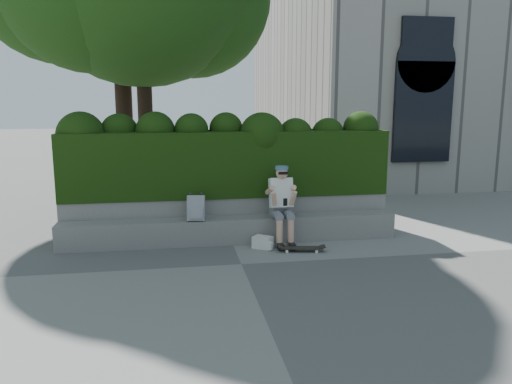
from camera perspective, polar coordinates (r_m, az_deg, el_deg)
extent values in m
plane|color=slate|center=(7.84, -1.68, -8.25)|extent=(80.00, 80.00, 0.00)
cube|color=gray|center=(8.96, -2.80, -4.35)|extent=(6.00, 0.45, 0.45)
cube|color=gray|center=(9.39, -3.15, -2.74)|extent=(6.00, 0.50, 0.75)
cube|color=black|center=(9.43, -3.36, 3.35)|extent=(6.00, 1.00, 1.20)
cylinder|color=black|center=(11.76, -12.41, 5.65)|extent=(0.33, 0.33, 3.16)
cylinder|color=black|center=(12.46, -14.70, 6.11)|extent=(0.39, 0.39, 3.29)
cube|color=slate|center=(8.98, 2.75, -2.13)|extent=(0.36, 0.26, 0.22)
cube|color=silver|center=(8.84, 2.86, -0.08)|extent=(0.40, 0.32, 0.55)
sphere|color=tan|center=(8.72, 2.98, 2.17)|extent=(0.21, 0.21, 0.21)
cylinder|color=#476783|center=(8.72, 2.96, 2.77)|extent=(0.23, 0.23, 0.06)
cube|color=black|center=(8.53, 3.36, -1.16)|extent=(0.07, 0.02, 0.13)
cylinder|color=tan|center=(8.61, 2.70, -4.83)|extent=(0.11, 0.11, 0.47)
cylinder|color=tan|center=(8.66, 4.00, -4.76)|extent=(0.11, 0.11, 0.47)
cube|color=black|center=(8.61, 2.77, -6.18)|extent=(0.10, 0.26, 0.10)
cube|color=black|center=(8.66, 4.08, -6.11)|extent=(0.10, 0.26, 0.10)
cube|color=black|center=(8.48, 5.22, -6.37)|extent=(0.73, 0.30, 0.02)
cylinder|color=silver|center=(8.40, 3.56, -6.80)|extent=(0.05, 0.03, 0.05)
cylinder|color=silver|center=(8.55, 3.51, -6.50)|extent=(0.05, 0.03, 0.05)
cylinder|color=silver|center=(8.44, 6.95, -6.77)|extent=(0.05, 0.03, 0.05)
cylinder|color=silver|center=(8.59, 6.84, -6.47)|extent=(0.05, 0.03, 0.05)
cube|color=#A2A1A5|center=(8.71, -6.86, -1.83)|extent=(0.32, 0.20, 0.44)
cube|color=silver|center=(8.63, 0.77, -5.77)|extent=(0.39, 0.37, 0.21)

